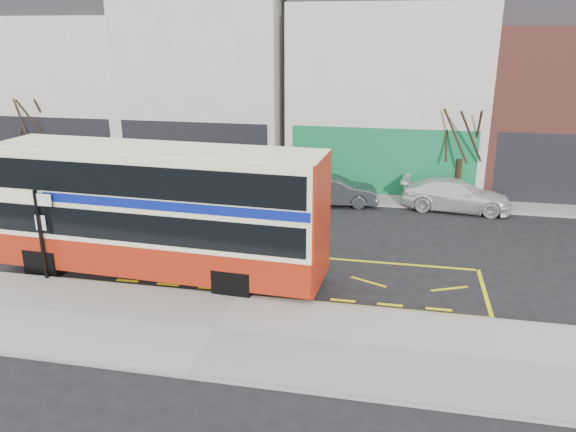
% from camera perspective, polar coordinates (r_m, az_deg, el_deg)
% --- Properties ---
extents(ground, '(120.00, 120.00, 0.00)m').
position_cam_1_polar(ground, '(16.57, -4.85, -7.91)').
color(ground, black).
rests_on(ground, ground).
extents(pavement, '(40.00, 4.00, 0.15)m').
position_cam_1_polar(pavement, '(14.61, -7.43, -11.51)').
color(pavement, '#9B9793').
rests_on(pavement, ground).
extents(kerb, '(40.00, 0.15, 0.15)m').
position_cam_1_polar(kerb, '(16.22, -5.23, -8.24)').
color(kerb, gray).
rests_on(kerb, ground).
extents(far_pavement, '(50.00, 3.00, 0.15)m').
position_cam_1_polar(far_pavement, '(26.60, 1.79, 2.50)').
color(far_pavement, '#9B9793').
rests_on(far_pavement, ground).
extents(road_markings, '(14.00, 3.40, 0.01)m').
position_cam_1_polar(road_markings, '(17.96, -3.41, -5.71)').
color(road_markings, yellow).
rests_on(road_markings, ground).
extents(terrace_far_left, '(8.00, 8.01, 10.80)m').
position_cam_1_polar(terrace_far_left, '(34.33, -20.27, 13.03)').
color(terrace_far_left, beige).
rests_on(terrace_far_left, ground).
extents(terrace_left, '(8.00, 8.01, 11.80)m').
position_cam_1_polar(terrace_left, '(30.90, -7.20, 14.45)').
color(terrace_left, silver).
rests_on(terrace_left, ground).
extents(terrace_green_shop, '(9.00, 8.01, 11.30)m').
position_cam_1_polar(terrace_green_shop, '(29.32, 10.23, 13.62)').
color(terrace_green_shop, beige).
rests_on(terrace_green_shop, ground).
extents(double_decker_bus, '(10.27, 2.87, 4.06)m').
position_cam_1_polar(double_decker_bus, '(17.44, -12.90, 0.58)').
color(double_decker_bus, '#FCF6C0').
rests_on(double_decker_bus, ground).
extents(bus_stop_post, '(0.69, 0.12, 2.77)m').
position_cam_1_polar(bus_stop_post, '(18.09, -23.74, -0.92)').
color(bus_stop_post, black).
rests_on(bus_stop_post, pavement).
extents(car_silver, '(4.65, 2.23, 1.53)m').
position_cam_1_polar(car_silver, '(29.27, -22.33, 3.98)').
color(car_silver, silver).
rests_on(car_silver, ground).
extents(car_grey, '(4.14, 1.96, 1.31)m').
position_cam_1_polar(car_grey, '(24.69, 4.47, 2.60)').
color(car_grey, '#45484D').
rests_on(car_grey, ground).
extents(car_white, '(4.71, 2.26, 1.32)m').
position_cam_1_polar(car_white, '(24.97, 16.66, 2.07)').
color(car_white, white).
rests_on(car_white, ground).
extents(street_tree_left, '(2.44, 2.44, 5.26)m').
position_cam_1_polar(street_tree_left, '(31.72, -24.55, 9.92)').
color(street_tree_left, '#322516').
rests_on(street_tree_left, ground).
extents(street_tree_right, '(2.47, 2.47, 5.34)m').
position_cam_1_polar(street_tree_right, '(25.57, 17.39, 9.21)').
color(street_tree_right, '#322516').
rests_on(street_tree_right, ground).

